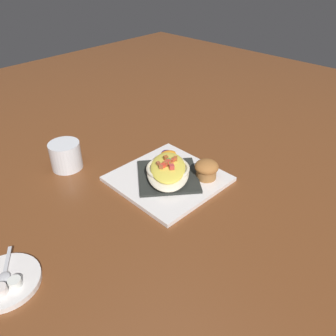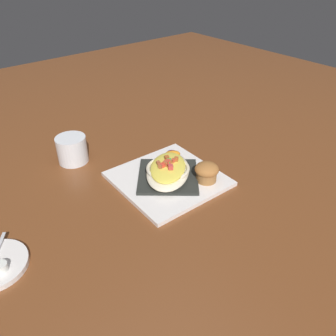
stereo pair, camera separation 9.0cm
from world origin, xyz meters
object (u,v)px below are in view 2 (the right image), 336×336
object	(u,v)px
square_plate	(168,179)
orange_garnish	(172,154)
coffee_mug	(73,150)
gratin_dish	(168,169)
muffin	(207,172)
creamer_cup_2	(1,267)

from	to	relation	value
square_plate	orange_garnish	world-z (taller)	orange_garnish
square_plate	coffee_mug	bearing A→B (deg)	-59.73
gratin_dish	muffin	xyz separation A→B (m)	(-0.07, 0.07, 0.00)
orange_garnish	coffee_mug	size ratio (longest dim) A/B	0.59
coffee_mug	creamer_cup_2	xyz separation A→B (m)	(0.30, 0.29, -0.02)
gratin_dish	orange_garnish	world-z (taller)	gratin_dish
square_plate	gratin_dish	bearing A→B (deg)	21.13
gratin_dish	muffin	distance (m)	0.10
square_plate	orange_garnish	bearing A→B (deg)	-136.86
gratin_dish	creamer_cup_2	xyz separation A→B (m)	(0.45, 0.03, -0.02)
gratin_dish	creamer_cup_2	size ratio (longest dim) A/B	8.78
gratin_dish	muffin	size ratio (longest dim) A/B	3.31
square_plate	creamer_cup_2	world-z (taller)	creamer_cup_2
muffin	creamer_cup_2	distance (m)	0.52
muffin	orange_garnish	size ratio (longest dim) A/B	1.00
square_plate	muffin	distance (m)	0.11
square_plate	muffin	size ratio (longest dim) A/B	4.12
muffin	creamer_cup_2	size ratio (longest dim) A/B	2.65
gratin_dish	creamer_cup_2	distance (m)	0.45
orange_garnish	creamer_cup_2	world-z (taller)	orange_garnish
muffin	coffee_mug	bearing A→B (deg)	-56.45
square_plate	gratin_dish	distance (m)	0.03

